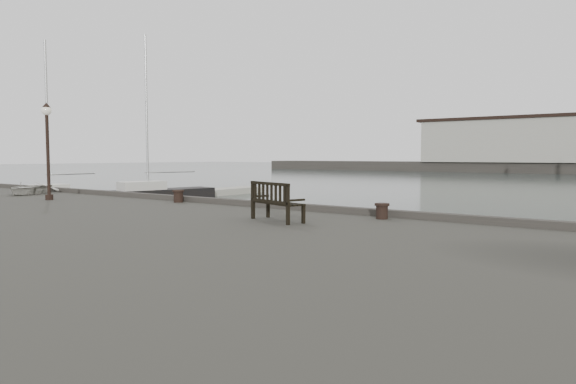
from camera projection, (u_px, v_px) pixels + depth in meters
name	position (u px, v px, depth m)	size (l,w,h in m)	color
ground	(289.00, 259.00, 15.60)	(400.00, 400.00, 0.00)	black
pontoon	(142.00, 198.00, 35.45)	(2.00, 24.00, 0.50)	#A2A196
breakwater	(572.00, 150.00, 91.89)	(140.00, 9.50, 12.20)	#383530
bench	(276.00, 209.00, 12.47)	(1.69, 1.00, 0.92)	black
bollard_left	(178.00, 196.00, 17.54)	(0.40, 0.40, 0.42)	black
bollard_right	(382.00, 211.00, 12.89)	(0.38, 0.38, 0.39)	black
lamp_post	(47.00, 138.00, 18.37)	(0.35, 0.35, 3.49)	black
dinghy	(29.00, 188.00, 21.32)	(1.80, 2.51, 0.52)	beige
yacht_a	(56.00, 203.00, 32.03)	(2.43, 7.76, 10.78)	black
yacht_c	(154.00, 197.00, 36.10)	(3.83, 9.12, 12.04)	black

